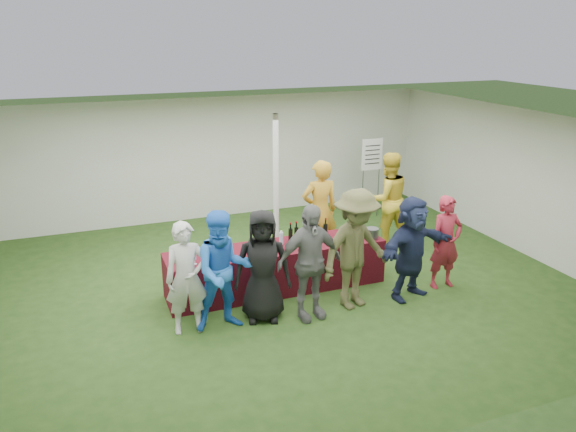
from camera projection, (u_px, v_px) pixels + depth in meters
name	position (u px, v px, depth m)	size (l,w,h in m)	color
ground	(273.00, 288.00, 9.36)	(60.00, 60.00, 0.00)	#284719
tent	(276.00, 188.00, 10.16)	(10.00, 10.00, 10.00)	white
serving_table	(277.00, 268.00, 9.20)	(3.60, 0.80, 0.75)	#5A121D
wine_bottles	(308.00, 232.00, 9.38)	(0.71, 0.12, 0.32)	black
wine_glasses	(250.00, 250.00, 8.65)	(2.77, 0.13, 0.16)	silver
water_bottle	(281.00, 238.00, 9.16)	(0.07, 0.07, 0.23)	silver
bar_towel	(358.00, 233.00, 9.63)	(0.25, 0.18, 0.03)	white
dump_bucket	(372.00, 233.00, 9.41)	(0.22, 0.22, 0.18)	slate
wine_list_sign	(372.00, 160.00, 12.45)	(0.50, 0.03, 1.80)	slate
staff_pourer	(320.00, 211.00, 10.21)	(0.69, 0.45, 1.90)	#BF8C23
staff_back	(387.00, 199.00, 11.00)	(0.90, 0.70, 1.86)	gold
customer_0	(187.00, 278.00, 7.78)	(0.60, 0.39, 1.63)	beige
customer_1	(224.00, 271.00, 7.85)	(0.86, 0.67, 1.77)	blue
customer_2	(263.00, 266.00, 8.11)	(0.83, 0.54, 1.69)	black
customer_3	(309.00, 262.00, 8.14)	(1.03, 0.43, 1.76)	slate
customer_4	(356.00, 249.00, 8.45)	(1.22, 0.70, 1.89)	#4F4E2B
customer_5	(411.00, 248.00, 8.79)	(1.55, 0.49, 1.68)	#1C2545
customer_6	(446.00, 242.00, 9.18)	(0.57, 0.37, 1.57)	maroon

